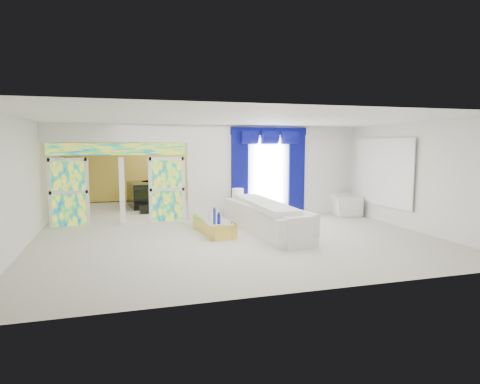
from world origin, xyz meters
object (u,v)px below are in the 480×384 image
object	(u,v)px
armchair	(345,205)
grand_piano	(149,194)
white_sofa	(265,219)
console_table	(247,212)
coffee_table	(214,226)

from	to	relation	value
armchair	grand_piano	distance (m)	7.38
white_sofa	console_table	distance (m)	2.16
coffee_table	grand_piano	xyz separation A→B (m)	(-1.32, 5.53, 0.27)
coffee_table	console_table	size ratio (longest dim) A/B	1.43
console_table	white_sofa	bearing A→B (deg)	-94.18
armchair	grand_piano	xyz separation A→B (m)	(-6.25, 3.91, 0.12)
white_sofa	armchair	distance (m)	4.07
armchair	grand_piano	size ratio (longest dim) A/B	0.58
white_sofa	grand_piano	size ratio (longest dim) A/B	2.10
coffee_table	grand_piano	world-z (taller)	grand_piano
white_sofa	coffee_table	size ratio (longest dim) A/B	2.15
coffee_table	armchair	distance (m)	5.20
grand_piano	white_sofa	bearing A→B (deg)	-71.24
white_sofa	armchair	size ratio (longest dim) A/B	3.64
coffee_table	armchair	size ratio (longest dim) A/B	1.69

